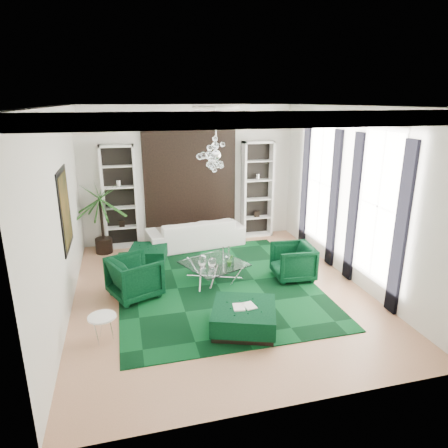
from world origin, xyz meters
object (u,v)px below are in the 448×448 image
object	(u,v)px
sofa	(195,233)
ottoman_front	(244,318)
armchair_right	(293,262)
coffee_table	(214,272)
ottoman_side	(149,255)
armchair_left	(135,277)
side_table	(103,329)
palm	(101,209)

from	to	relation	value
sofa	ottoman_front	bearing A→B (deg)	82.79
sofa	armchair_right	world-z (taller)	armchair_right
coffee_table	ottoman_side	size ratio (longest dim) A/B	1.37
armchair_left	ottoman_side	world-z (taller)	armchair_left
sofa	side_table	xyz separation A→B (m)	(-2.35, -4.15, -0.16)
sofa	ottoman_side	world-z (taller)	sofa
armchair_right	coffee_table	world-z (taller)	armchair_right
armchair_left	ottoman_front	world-z (taller)	armchair_left
ottoman_side	ottoman_front	bearing A→B (deg)	-68.48
armchair_left	ottoman_side	size ratio (longest dim) A/B	1.08
ottoman_side	ottoman_front	world-z (taller)	ottoman_front
ottoman_side	palm	bearing A→B (deg)	139.18
palm	armchair_right	bearing A→B (deg)	-33.22
armchair_right	coffee_table	size ratio (longest dim) A/B	0.73
palm	ottoman_side	bearing A→B (deg)	-40.82
ottoman_front	side_table	distance (m)	2.41
armchair_left	palm	world-z (taller)	palm
armchair_right	ottoman_side	xyz separation A→B (m)	(-3.10, 1.80, -0.21)
coffee_table	ottoman_side	bearing A→B (deg)	132.95
armchair_left	side_table	size ratio (longest dim) A/B	2.03
armchair_right	ottoman_side	distance (m)	3.59
armchair_right	side_table	distance (m)	4.37
ottoman_side	armchair_left	bearing A→B (deg)	-102.53
sofa	coffee_table	bearing A→B (deg)	82.14
sofa	armchair_left	world-z (taller)	armchair_left
ottoman_side	palm	size ratio (longest dim) A/B	0.37
side_table	palm	size ratio (longest dim) A/B	0.19
armchair_right	palm	distance (m)	5.08
armchair_left	side_table	world-z (taller)	armchair_left
sofa	palm	size ratio (longest dim) A/B	1.09
ottoman_side	side_table	world-z (taller)	side_table
sofa	coffee_table	xyz separation A→B (m)	(0.00, -2.30, -0.18)
armchair_right	ottoman_front	distance (m)	2.45
armchair_left	coffee_table	distance (m)	1.80
armchair_left	coffee_table	world-z (taller)	armchair_left
side_table	ottoman_front	bearing A→B (deg)	-5.95
coffee_table	palm	world-z (taller)	palm
side_table	palm	xyz separation A→B (m)	(-0.10, 4.25, 0.98)
palm	coffee_table	bearing A→B (deg)	-44.41
armchair_left	ottoman_side	xyz separation A→B (m)	(0.40, 1.80, -0.24)
side_table	palm	world-z (taller)	palm
armchair_left	ottoman_front	bearing A→B (deg)	-157.65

